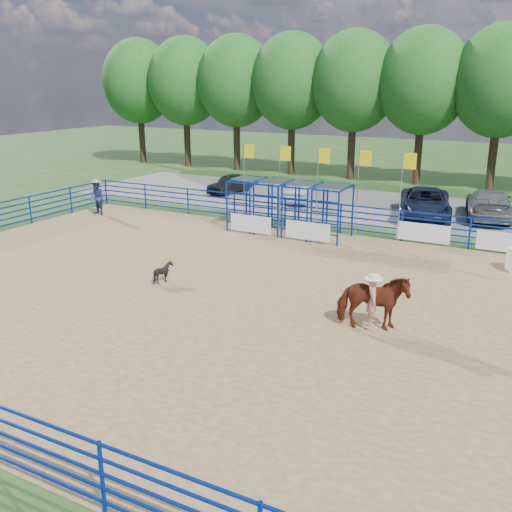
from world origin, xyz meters
name	(u,v)px	position (x,y,z in m)	size (l,w,h in m)	color
ground	(240,299)	(0.00, 0.00, 0.00)	(120.00, 120.00, 0.00)	#325722
arena_dirt	(240,299)	(0.00, 0.00, 0.01)	(30.00, 20.00, 0.02)	#A48652
gravel_strip	(380,207)	(0.00, 17.00, 0.01)	(40.00, 10.00, 0.01)	gray
horse_and_rider	(373,300)	(4.73, -0.36, 0.97)	(2.29, 1.55, 2.45)	#622413
calf	(163,272)	(-3.34, 0.14, 0.41)	(0.63, 0.71, 0.78)	black
spectator_cowboy	(97,198)	(-13.37, 7.51, 0.99)	(1.05, 0.89, 1.95)	navy
car_a	(230,183)	(-10.28, 16.79, 0.64)	(1.48, 3.67, 1.25)	black
car_b	(301,192)	(-4.84, 16.19, 0.64)	(1.34, 3.85, 1.27)	#919499
car_c	(425,203)	(2.89, 15.39, 0.81)	(2.65, 5.75, 1.60)	black
car_d	(489,204)	(6.01, 16.89, 0.82)	(2.28, 5.60, 1.62)	#5D5D60
perimeter_fence	(240,279)	(0.00, 0.00, 0.75)	(30.10, 20.10, 1.50)	#0728A9
chute_assembly	(296,209)	(-1.90, 8.84, 1.26)	(19.32, 2.41, 4.20)	#0728A9
treeline	(424,76)	(0.00, 26.00, 7.53)	(56.40, 6.40, 11.24)	#3F2B19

